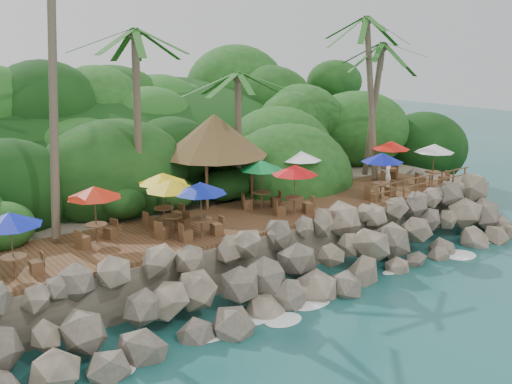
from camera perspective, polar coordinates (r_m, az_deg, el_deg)
ground at (r=25.71m, az=8.18°, el=-10.04°), size 140.00×140.00×0.00m
land_base at (r=37.67m, az=-9.17°, el=-0.44°), size 32.00×25.20×2.10m
jungle_hill at (r=44.52m, az=-13.66°, el=0.23°), size 44.80×28.00×15.40m
seawall at (r=26.60m, az=5.22°, el=-6.42°), size 29.00×4.00×2.30m
terrace at (r=29.18m, az=-0.00°, el=-2.28°), size 26.00×5.00×0.20m
jungle_foliage at (r=37.10m, az=-8.38°, el=-2.33°), size 44.00×16.00×12.00m
foam_line at (r=25.89m, az=7.71°, el=-9.77°), size 25.20×0.80×0.06m
palms at (r=29.80m, az=-4.84°, el=16.45°), size 31.77×7.29×14.67m
palapa at (r=31.07m, az=-4.03°, el=5.50°), size 5.59×5.59×4.60m
dining_clusters at (r=28.59m, az=0.77°, el=1.81°), size 25.88×5.29×2.46m
railing at (r=34.23m, az=15.82°, el=0.89°), size 8.30×0.10×1.00m
waiter at (r=35.02m, az=12.56°, el=1.69°), size 0.67×0.56×1.57m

